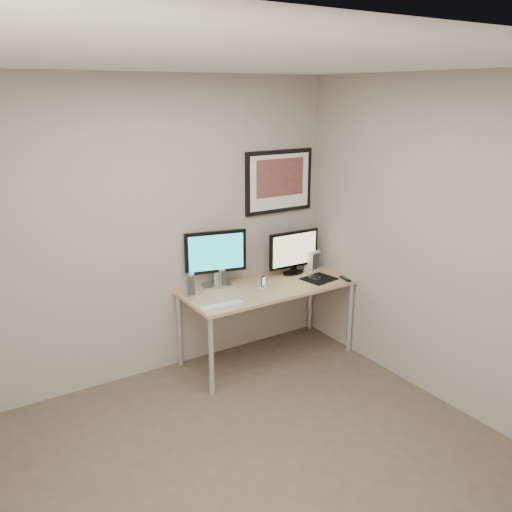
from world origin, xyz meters
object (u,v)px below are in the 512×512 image
at_px(monitor_large, 216,256).
at_px(speaker_left, 190,285).
at_px(framed_art, 279,181).
at_px(keyboard, 222,305).
at_px(speaker_right, 222,277).
at_px(desk, 267,292).
at_px(monitor_tv, 294,251).
at_px(fan_unit, 312,260).
at_px(phone_dock, 263,282).

xyz_separation_m(monitor_large, speaker_left, (-0.31, -0.09, -0.19)).
bearing_deg(speaker_left, monitor_large, 29.23).
relative_size(framed_art, keyboard, 1.98).
bearing_deg(speaker_right, desk, -36.07).
relative_size(monitor_tv, fan_unit, 2.71).
xyz_separation_m(monitor_large, phone_dock, (0.33, -0.29, -0.23)).
bearing_deg(framed_art, keyboard, -150.22).
xyz_separation_m(framed_art, keyboard, (-0.95, -0.54, -0.88)).
distance_m(framed_art, speaker_right, 1.08).
xyz_separation_m(monitor_tv, speaker_left, (-1.12, 0.01, -0.13)).
relative_size(speaker_left, phone_dock, 1.70).
xyz_separation_m(desk, fan_unit, (0.63, 0.14, 0.17)).
bearing_deg(keyboard, fan_unit, 19.47).
xyz_separation_m(desk, speaker_left, (-0.71, 0.15, 0.17)).
bearing_deg(phone_dock, speaker_left, 141.34).
distance_m(framed_art, fan_unit, 0.86).
relative_size(desk, speaker_left, 7.97).
relative_size(monitor_large, phone_dock, 4.76).
distance_m(monitor_large, speaker_left, 0.37).
relative_size(monitor_large, fan_unit, 2.78).
bearing_deg(keyboard, phone_dock, 21.48).
bearing_deg(desk, phone_dock, -149.76).
relative_size(desk, fan_unit, 7.90).
height_order(desk, keyboard, keyboard).
bearing_deg(fan_unit, monitor_tv, 162.61).
bearing_deg(speaker_right, monitor_large, 151.03).
distance_m(monitor_large, fan_unit, 1.05).
relative_size(monitor_tv, phone_dock, 4.63).
bearing_deg(monitor_large, monitor_tv, 5.86).
bearing_deg(speaker_left, desk, 0.30).
distance_m(monitor_tv, phone_dock, 0.54).
bearing_deg(keyboard, desk, 23.05).
bearing_deg(monitor_large, fan_unit, 6.92).
bearing_deg(framed_art, fan_unit, -34.65).
relative_size(desk, speaker_right, 9.92).
relative_size(framed_art, monitor_large, 1.33).
bearing_deg(speaker_left, monitor_tv, 12.14).
xyz_separation_m(speaker_left, phone_dock, (0.64, -0.19, -0.04)).
distance_m(monitor_large, monitor_tv, 0.81).
distance_m(speaker_left, fan_unit, 1.34).
height_order(framed_art, monitor_tv, framed_art).
distance_m(speaker_left, phone_dock, 0.67).
height_order(monitor_tv, phone_dock, monitor_tv).
bearing_deg(monitor_large, phone_dock, -28.27).
distance_m(monitor_large, phone_dock, 0.49).
relative_size(monitor_large, keyboard, 1.49).
bearing_deg(speaker_left, framed_art, 22.03).
bearing_deg(keyboard, monitor_tv, 23.24).
relative_size(keyboard, fan_unit, 1.87).
bearing_deg(fan_unit, desk, 177.19).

